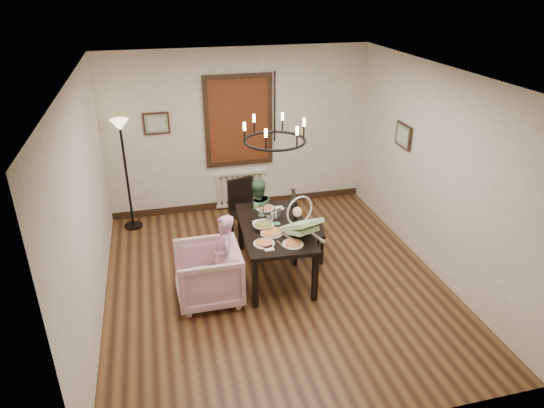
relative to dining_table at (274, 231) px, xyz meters
name	(u,v)px	position (x,y,z in m)	size (l,w,h in m)	color
room_shell	(268,178)	(-0.05, 0.13, 0.74)	(4.51, 5.00, 2.81)	brown
dining_table	(274,231)	(0.00, 0.00, 0.00)	(0.99, 1.64, 0.74)	black
chair_far	(246,211)	(-0.18, 1.05, -0.17)	(0.43, 0.43, 0.98)	black
chair_right	(308,227)	(0.57, 0.26, -0.14)	(0.46, 0.46, 1.04)	black
armchair	(208,274)	(-0.97, -0.39, -0.28)	(0.81, 0.83, 0.75)	beige
elderly_woman	(226,263)	(-0.74, -0.36, -0.18)	(0.35, 0.23, 0.95)	#D193B1
seated_man	(257,220)	(-0.08, 0.74, -0.19)	(0.46, 0.35, 0.93)	#416E46
baby_bouncer	(300,223)	(0.25, -0.36, 0.27)	(0.42, 0.58, 0.38)	#B7DE99
salad_bowl	(263,225)	(-0.16, -0.03, 0.13)	(0.34, 0.34, 0.08)	white
pizza_platter	(272,232)	(-0.09, -0.21, 0.10)	(0.30, 0.30, 0.04)	tan
drinking_glass	(269,220)	(-0.07, 0.03, 0.16)	(0.07, 0.07, 0.15)	silver
window_blinds	(239,121)	(-0.05, 2.22, 0.94)	(1.00, 0.03, 1.40)	brown
radiator	(241,189)	(-0.05, 2.24, -0.31)	(0.92, 0.12, 0.62)	silver
picture_back	(156,123)	(-1.40, 2.23, 0.99)	(0.42, 0.03, 0.36)	black
picture_right	(403,136)	(2.16, 0.66, 0.99)	(0.42, 0.03, 0.36)	black
floor_lamp	(127,177)	(-1.95, 1.91, 0.24)	(0.30, 0.30, 1.80)	black
chandelier	(275,141)	(0.00, 0.00, 1.29)	(0.80, 0.80, 0.04)	black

